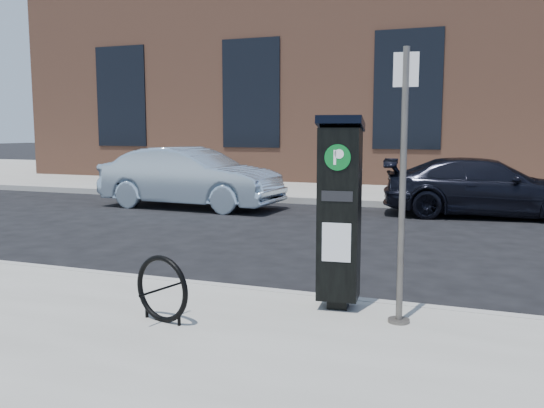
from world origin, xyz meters
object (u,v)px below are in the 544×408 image
at_px(bike_rack, 162,289).
at_px(car_dark, 485,187).
at_px(sign_pole, 403,189).
at_px(car_silver, 191,178).
at_px(parking_kiosk, 339,211).

distance_m(bike_rack, car_dark, 9.07).
distance_m(sign_pole, car_dark, 8.04).
bearing_deg(car_silver, sign_pole, -137.35).
relative_size(parking_kiosk, bike_rack, 3.02).
relative_size(sign_pole, bike_rack, 3.94).
distance_m(parking_kiosk, car_silver, 8.56).
distance_m(car_silver, car_dark, 6.57).
xyz_separation_m(sign_pole, car_silver, (-5.85, 6.98, -0.61)).
bearing_deg(bike_rack, car_silver, 130.24).
xyz_separation_m(parking_kiosk, bike_rack, (-1.35, -0.94, -0.63)).
bearing_deg(parking_kiosk, bike_rack, -151.03).
bearing_deg(car_dark, bike_rack, 155.94).
bearing_deg(sign_pole, parking_kiosk, 151.88).
xyz_separation_m(sign_pole, bike_rack, (-1.95, -0.71, -0.88)).
xyz_separation_m(bike_rack, car_silver, (-3.90, 7.69, 0.27)).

